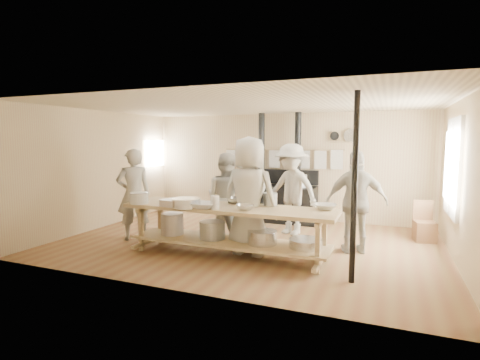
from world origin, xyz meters
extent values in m
plane|color=brown|center=(0.00, 0.00, 0.00)|extent=(7.00, 7.00, 0.00)
plane|color=tan|center=(0.00, 2.50, 1.30)|extent=(7.00, 0.00, 7.00)
plane|color=tan|center=(0.00, -2.50, 1.30)|extent=(7.00, 0.00, 7.00)
plane|color=tan|center=(-3.50, 0.00, 1.30)|extent=(0.00, 5.00, 5.00)
plane|color=tan|center=(3.50, 0.00, 1.30)|extent=(0.00, 5.00, 5.00)
plane|color=tan|center=(0.00, 0.00, 2.60)|extent=(7.00, 7.00, 0.00)
cube|color=beige|center=(3.47, 0.60, 1.50)|extent=(0.06, 1.35, 1.65)
plane|color=white|center=(3.43, 0.60, 1.50)|extent=(0.00, 1.50, 1.50)
cube|color=beige|center=(3.42, 0.60, 1.50)|extent=(0.02, 0.03, 1.50)
plane|color=white|center=(-3.45, 2.00, 1.60)|extent=(0.00, 0.90, 0.90)
cube|color=black|center=(0.00, 2.10, 0.42)|extent=(1.80, 0.70, 0.85)
cube|color=black|center=(0.00, 2.10, 0.05)|extent=(1.90, 0.75, 0.10)
cube|color=black|center=(0.00, 2.40, 1.05)|extent=(1.80, 0.12, 0.35)
cylinder|color=black|center=(-0.45, 2.15, 1.73)|extent=(0.15, 0.15, 1.75)
cylinder|color=black|center=(0.45, 2.15, 1.73)|extent=(0.15, 0.15, 1.75)
cylinder|color=#B2B2B7|center=(-0.55, 2.10, 1.02)|extent=(0.36, 0.36, 0.34)
cylinder|color=gray|center=(0.55, 2.05, 1.00)|extent=(0.30, 0.30, 0.30)
cylinder|color=#A0895B|center=(0.00, 2.40, 1.72)|extent=(3.00, 0.04, 0.04)
cube|color=silver|center=(-1.35, 2.40, 1.50)|extent=(0.28, 0.01, 0.46)
cube|color=silver|center=(-0.96, 2.40, 1.50)|extent=(0.28, 0.01, 0.46)
cube|color=silver|center=(-0.58, 2.40, 1.50)|extent=(0.28, 0.01, 0.46)
cube|color=silver|center=(-0.19, 2.40, 1.50)|extent=(0.28, 0.01, 0.46)
cube|color=silver|center=(0.19, 2.40, 1.50)|extent=(0.28, 0.01, 0.46)
cube|color=silver|center=(0.58, 2.40, 1.50)|extent=(0.28, 0.01, 0.46)
cube|color=silver|center=(0.96, 2.40, 1.50)|extent=(0.28, 0.01, 0.46)
cube|color=silver|center=(1.35, 2.40, 1.50)|extent=(0.28, 0.01, 0.46)
cube|color=#A0895B|center=(1.40, 2.42, 1.90)|extent=(0.50, 0.14, 0.03)
cylinder|color=black|center=(1.25, 2.44, 2.05)|extent=(0.20, 0.04, 0.20)
cylinder|color=silver|center=(1.62, 2.44, 2.05)|extent=(0.32, 0.03, 0.32)
cube|color=#A0895B|center=(0.00, -0.90, 0.82)|extent=(3.60, 0.90, 0.06)
cube|color=#A0895B|center=(0.00, -0.90, 0.25)|extent=(3.40, 0.80, 0.04)
cube|color=#A0895B|center=(0.00, -0.90, 0.20)|extent=(3.30, 0.06, 0.06)
cube|color=#A0895B|center=(-1.55, -1.20, 0.42)|extent=(0.07, 0.07, 0.85)
cube|color=#A0895B|center=(-1.55, -0.60, 0.42)|extent=(0.07, 0.07, 0.85)
cube|color=#A0895B|center=(1.55, -1.20, 0.42)|extent=(0.07, 0.07, 0.85)
cube|color=#A0895B|center=(1.55, -0.60, 0.42)|extent=(0.07, 0.07, 0.85)
cylinder|color=#B2B2B7|center=(-1.10, -0.90, 0.46)|extent=(0.40, 0.40, 0.38)
cylinder|color=gray|center=(-0.30, -0.90, 0.42)|extent=(0.44, 0.44, 0.30)
cylinder|color=silver|center=(0.60, -0.90, 0.38)|extent=(0.48, 0.48, 0.22)
cylinder|color=silver|center=(1.30, -0.90, 0.34)|extent=(0.52, 0.52, 0.14)
cylinder|color=black|center=(2.05, -1.35, 1.30)|extent=(0.08, 0.08, 2.60)
imported|color=#B3AF9E|center=(-2.14, -0.61, 0.90)|extent=(0.77, 0.76, 1.79)
imported|color=#B3AF9E|center=(-0.37, -0.16, 0.86)|extent=(0.93, 0.79, 1.72)
imported|color=#B3AF9E|center=(0.29, -0.68, 1.01)|extent=(1.03, 0.71, 2.01)
imported|color=#B3AF9E|center=(1.97, 0.10, 0.89)|extent=(1.12, 0.69, 1.78)
imported|color=#B3AF9E|center=(0.60, 0.96, 0.94)|extent=(1.37, 1.05, 1.88)
cube|color=brown|center=(3.15, 1.35, 0.20)|extent=(0.43, 0.43, 0.39)
cube|color=brown|center=(3.12, 1.51, 0.57)|extent=(0.37, 0.11, 0.44)
imported|color=white|center=(-0.29, -1.23, 0.90)|extent=(0.43, 0.43, 0.10)
imported|color=silver|center=(0.02, -0.57, 0.90)|extent=(0.45, 0.45, 0.10)
imported|color=white|center=(1.55, -0.57, 0.89)|extent=(0.41, 0.41, 0.09)
imported|color=silver|center=(0.39, -1.13, 0.89)|extent=(0.40, 0.40, 0.09)
cube|color=#B2B2B7|center=(-0.77, -1.23, 0.91)|extent=(0.56, 0.42, 0.11)
cylinder|color=silver|center=(-0.61, -1.23, 0.92)|extent=(0.61, 0.61, 0.15)
cylinder|color=gray|center=(0.63, -0.57, 0.96)|extent=(0.30, 0.30, 0.22)
cylinder|color=white|center=(-1.55, -1.23, 0.95)|extent=(0.41, 0.41, 0.20)
cylinder|color=white|center=(-0.09, -1.23, 0.96)|extent=(0.14, 0.14, 0.22)
camera|label=1|loc=(2.48, -6.54, 1.95)|focal=28.00mm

